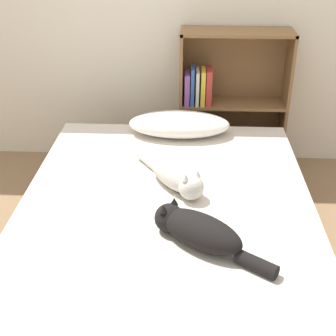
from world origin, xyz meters
TOP-DOWN VIEW (x-y plane):
  - ground_plane at (0.00, 0.00)m, footprint 8.00×8.00m
  - bed at (0.00, 0.00)m, footprint 1.49×1.85m
  - pillow at (0.04, 0.75)m, footprint 0.63×0.29m
  - cat_light at (0.04, 0.12)m, footprint 0.39×0.50m
  - cat_dark at (0.15, -0.34)m, footprint 0.52×0.41m
  - bookshelf at (0.37, 1.16)m, footprint 0.74×0.26m

SIDE VIEW (x-z plane):
  - ground_plane at x=0.00m, z-range 0.00..0.00m
  - bed at x=0.00m, z-range 0.00..0.41m
  - cat_dark at x=0.15m, z-range 0.41..0.56m
  - pillow at x=0.04m, z-range 0.42..0.56m
  - cat_light at x=0.04m, z-range 0.41..0.57m
  - bookshelf at x=0.37m, z-range 0.02..1.01m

